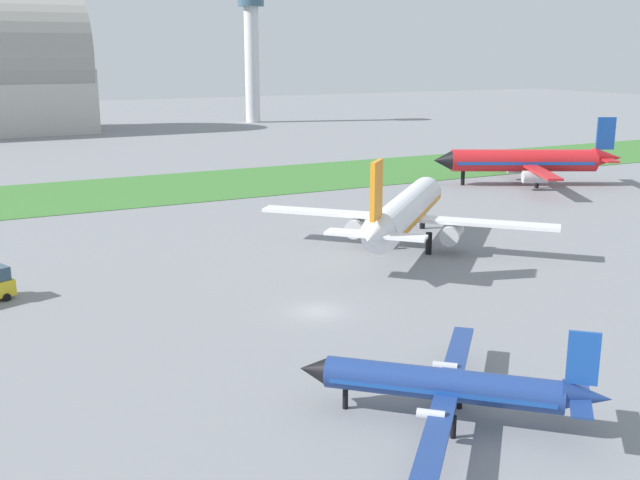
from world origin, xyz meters
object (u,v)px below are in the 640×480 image
at_px(airplane_foreground_turboprop, 448,385).
at_px(control_tower, 252,47).
at_px(airplane_parked_jet_far, 527,161).
at_px(airplane_midfield_jet, 405,213).

distance_m(airplane_foreground_turboprop, control_tower, 200.93).
bearing_deg(airplane_parked_jet_far, airplane_foreground_turboprop, 72.32).
bearing_deg(control_tower, airplane_midfield_jet, -106.19).
bearing_deg(airplane_midfield_jet, control_tower, 29.06).
distance_m(airplane_parked_jet_far, airplane_foreground_turboprop, 86.66).
relative_size(airplane_foreground_turboprop, control_tower, 0.43).
relative_size(airplane_foreground_turboprop, airplane_midfield_jet, 0.64).
height_order(airplane_foreground_turboprop, airplane_midfield_jet, airplane_midfield_jet).
bearing_deg(control_tower, airplane_parked_jet_far, -91.63).
bearing_deg(airplane_parked_jet_far, airplane_midfield_jet, 59.74).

